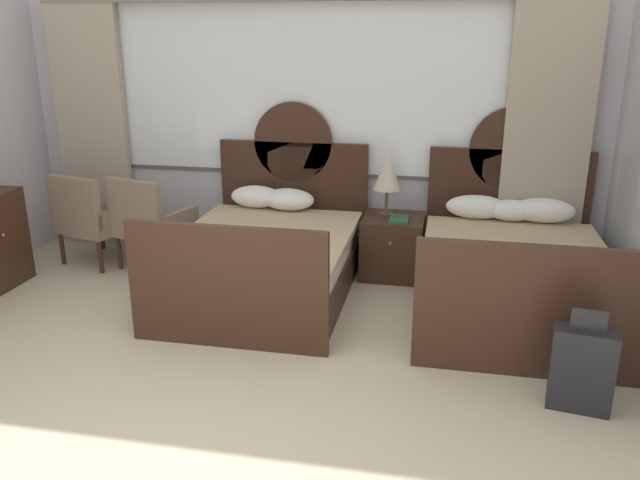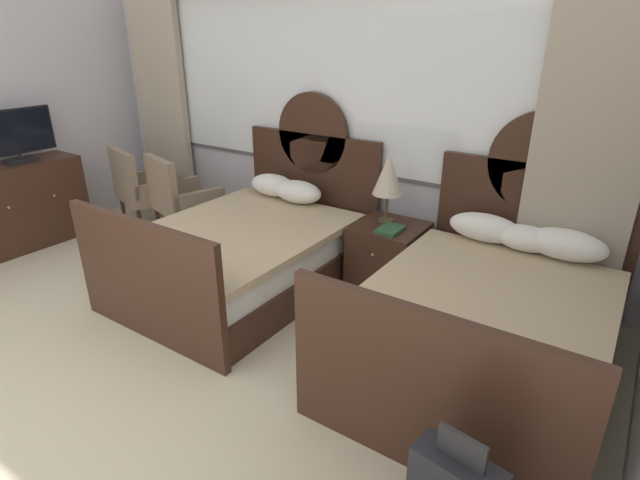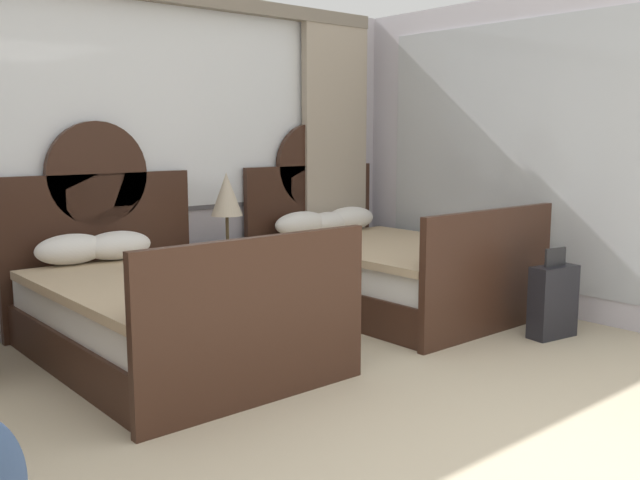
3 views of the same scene
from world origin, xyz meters
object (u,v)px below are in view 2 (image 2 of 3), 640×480
Objects in this scene: bed_near_mirror at (487,318)px; tv_flatscreen at (15,136)px; bed_near_window at (249,248)px; book_on_nightstand at (390,229)px; table_lamp_on_nightstand at (388,175)px; nightstand_between_beds at (388,256)px; armchair_by_window_left at (180,196)px; armchair_by_window_centre at (143,187)px.

bed_near_mirror is 4.83m from tv_flatscreen.
book_on_nightstand is (1.14, 0.53, 0.26)m from bed_near_window.
table_lamp_on_nightstand is at bearing 35.90° from bed_near_window.
nightstand_between_beds is 0.79× the size of tv_flatscreen.
tv_flatscreen is (-3.65, -1.25, 0.88)m from nightstand_between_beds.
bed_near_mirror reaches higher than nightstand_between_beds.
tv_flatscreen reaches higher than armchair_by_window_left.
bed_near_mirror is 2.81× the size of tv_flatscreen.
table_lamp_on_nightstand is 0.65× the size of armchair_by_window_centre.
bed_near_mirror is at bearing -30.65° from nightstand_between_beds.
bed_near_mirror is 8.39× the size of book_on_nightstand.
armchair_by_window_centre is (0.61, 0.97, -0.68)m from tv_flatscreen.
book_on_nightstand is 3.92m from tv_flatscreen.
nightstand_between_beds is 2.43m from armchair_by_window_left.
bed_near_mirror reaches higher than table_lamp_on_nightstand.
book_on_nightstand is at bearing 3.03° from armchair_by_window_centre.
tv_flatscreen is at bearing -122.18° from armchair_by_window_centre.
tv_flatscreen reaches higher than nightstand_between_beds.
nightstand_between_beds is at bearing 117.40° from book_on_nightstand.
tv_flatscreen is at bearing -162.99° from book_on_nightstand.
table_lamp_on_nightstand is at bearing 137.21° from nightstand_between_beds.
bed_near_window is at bearing -15.57° from armchair_by_window_left.
tv_flatscreen is at bearing -172.59° from bed_near_mirror.
armchair_by_window_centre is (-3.04, -0.28, 0.20)m from nightstand_between_beds.
armchair_by_window_centre is at bearing -174.71° from nightstand_between_beds.
book_on_nightstand reaches higher than nightstand_between_beds.
tv_flatscreen is 0.82× the size of armchair_by_window_centre.
bed_near_mirror is 2.31× the size of armchair_by_window_centre.
table_lamp_on_nightstand reaches higher than book_on_nightstand.
armchair_by_window_left is at bearing -176.18° from book_on_nightstand.
bed_near_window is at bearing -10.65° from armchair_by_window_centre.
table_lamp_on_nightstand is at bearing 148.38° from bed_near_mirror.
bed_near_mirror is 4.13m from armchair_by_window_centre.
table_lamp_on_nightstand is at bearing 20.39° from tv_flatscreen.
book_on_nightstand is at bearing -62.60° from nightstand_between_beds.
tv_flatscreen reaches higher than armchair_by_window_centre.
armchair_by_window_left is 1.00× the size of armchair_by_window_centre.
bed_near_mirror is at bearing 0.31° from bed_near_window.
book_on_nightstand is (0.06, -0.12, 0.31)m from nightstand_between_beds.
tv_flatscreen is at bearing -142.12° from armchair_by_window_left.
bed_near_mirror is (2.16, 0.01, 0.00)m from bed_near_window.
bed_near_mirror is 3.54× the size of table_lamp_on_nightstand.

